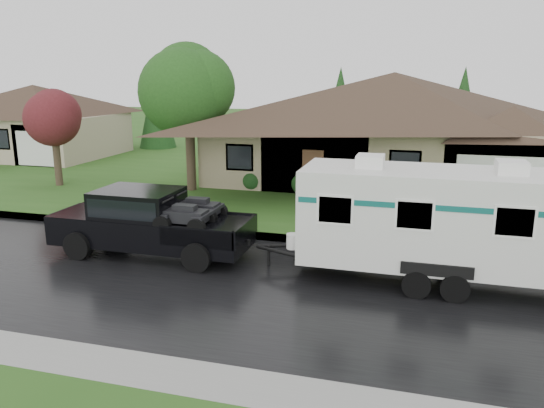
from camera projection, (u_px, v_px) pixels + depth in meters
The scene contains 11 objects.
ground at pixel (294, 264), 16.21m from camera, with size 140.00×140.00×0.00m, color #2A551A.
road at pixel (277, 289), 14.34m from camera, with size 140.00×8.00×0.01m, color black.
curb at pixel (309, 240), 18.29m from camera, with size 140.00×0.50×0.15m, color gray.
lawn at pixel (355, 175), 30.21m from camera, with size 140.00×26.00×0.15m, color #2A551A.
house_main at pixel (398, 115), 27.68m from camera, with size 19.44×10.80×6.90m.
house_far at pixel (37, 114), 36.03m from camera, with size 10.80×8.64×5.80m.
tree_left_green at pixel (188, 88), 24.78m from camera, with size 4.23×4.23×7.00m.
tree_red at pixel (53, 118), 26.19m from camera, with size 2.94×2.94×4.87m.
shrub_row at pixel (383, 187), 24.22m from camera, with size 13.60×1.00×1.00m.
pickup_truck at pixel (148, 220), 16.86m from camera, with size 6.33×2.40×2.11m.
travel_trailer at pixel (438, 218), 14.37m from camera, with size 7.81×2.74×3.50m.
Camera 1 is at (3.49, -14.91, 5.66)m, focal length 35.00 mm.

